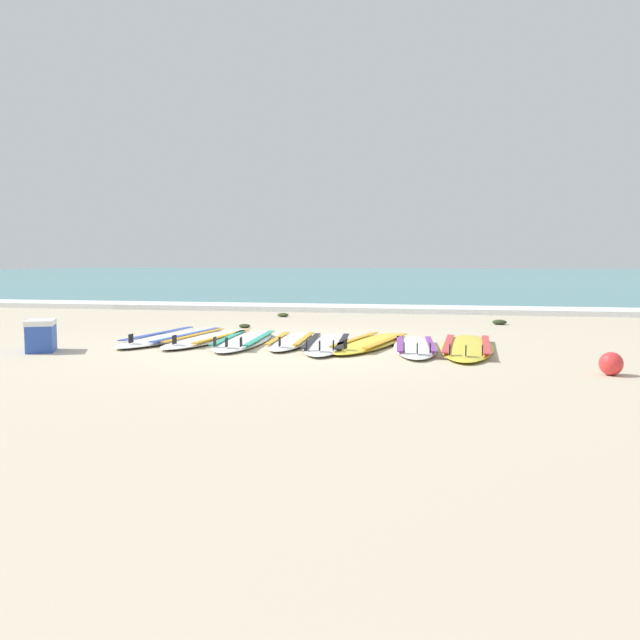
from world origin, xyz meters
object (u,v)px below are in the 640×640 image
(surfboard_6, at_px, (415,347))
(beach_ball, at_px, (611,364))
(surfboard_5, at_px, (371,343))
(surfboard_4, at_px, (327,344))
(surfboard_0, at_px, (173,337))
(surfboard_2, at_px, (244,340))
(surfboard_7, at_px, (467,347))
(surfboard_1, at_px, (209,338))
(cooler_box, at_px, (41,336))
(surfboard_3, at_px, (291,341))

(surfboard_6, xyz_separation_m, beach_ball, (1.91, -1.43, 0.08))
(surfboard_5, height_order, surfboard_6, same)
(surfboard_4, relative_size, surfboard_6, 1.06)
(surfboard_0, relative_size, surfboard_2, 1.10)
(surfboard_0, height_order, surfboard_7, same)
(surfboard_1, distance_m, surfboard_4, 1.69)
(surfboard_0, relative_size, beach_ball, 11.55)
(cooler_box, distance_m, beach_ball, 6.30)
(surfboard_0, distance_m, surfboard_4, 2.25)
(surfboard_1, bearing_deg, surfboard_6, -6.82)
(surfboard_7, bearing_deg, cooler_box, -167.32)
(cooler_box, relative_size, beach_ball, 2.45)
(surfboard_1, distance_m, surfboard_5, 2.20)
(surfboard_0, bearing_deg, surfboard_4, -8.91)
(surfboard_2, relative_size, surfboard_5, 0.98)
(surfboard_6, relative_size, cooler_box, 3.85)
(surfboard_4, xyz_separation_m, beach_ball, (3.02, -1.50, 0.08))
(surfboard_4, bearing_deg, surfboard_1, 170.95)
(surfboard_0, height_order, cooler_box, cooler_box)
(surfboard_2, xyz_separation_m, surfboard_3, (0.62, 0.05, -0.00))
(surfboard_7, height_order, cooler_box, cooler_box)
(surfboard_4, bearing_deg, cooler_box, -161.70)
(cooler_box, xyz_separation_m, beach_ball, (6.28, -0.42, -0.08))
(surfboard_6, height_order, surfboard_7, same)
(surfboard_3, relative_size, surfboard_4, 0.88)
(surfboard_3, bearing_deg, surfboard_7, -3.61)
(surfboard_2, xyz_separation_m, surfboard_5, (1.66, 0.08, -0.00))
(surfboard_0, bearing_deg, surfboard_6, -7.09)
(surfboard_4, height_order, cooler_box, cooler_box)
(surfboard_3, bearing_deg, surfboard_0, 174.53)
(surfboard_5, bearing_deg, surfboard_4, -157.62)
(surfboard_1, bearing_deg, cooler_box, -139.92)
(surfboard_4, relative_size, cooler_box, 4.08)
(surfboard_3, height_order, surfboard_5, same)
(surfboard_2, xyz_separation_m, cooler_box, (-2.14, -1.22, 0.16))
(surfboard_5, distance_m, beach_ball, 3.02)
(surfboard_4, xyz_separation_m, surfboard_7, (1.73, 0.04, -0.00))
(surfboard_2, relative_size, beach_ball, 10.53)
(surfboard_5, xyz_separation_m, surfboard_6, (0.57, -0.28, 0.00))
(surfboard_3, xyz_separation_m, surfboard_4, (0.51, -0.18, 0.00))
(surfboard_3, relative_size, cooler_box, 3.59)
(surfboard_6, bearing_deg, surfboard_5, 153.62)
(surfboard_2, xyz_separation_m, surfboard_4, (1.13, -0.14, 0.00))
(surfboard_1, xyz_separation_m, surfboard_7, (3.39, -0.22, 0.00))
(surfboard_1, distance_m, surfboard_6, 2.79)
(surfboard_3, distance_m, surfboard_7, 2.24)
(surfboard_3, height_order, cooler_box, cooler_box)
(surfboard_4, distance_m, surfboard_6, 1.11)
(surfboard_2, bearing_deg, surfboard_1, 166.48)
(surfboard_0, bearing_deg, beach_ball, -19.41)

